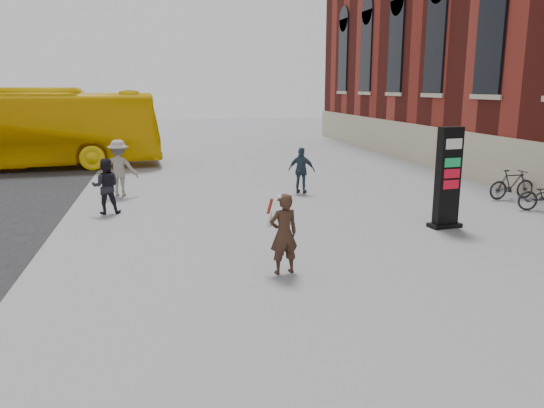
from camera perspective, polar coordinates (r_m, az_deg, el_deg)
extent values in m
plane|color=#9E9EA3|center=(10.67, 1.08, -6.72)|extent=(100.00, 100.00, 0.00)
cube|color=beige|center=(19.83, 24.58, 3.79)|extent=(0.18, 44.00, 1.80)
cube|color=black|center=(14.02, 18.39, 2.68)|extent=(0.64, 0.34, 2.55)
cube|color=black|center=(14.27, 18.05, -2.17)|extent=(0.86, 0.52, 0.10)
cube|color=white|center=(13.91, 18.63, 6.20)|extent=(0.49, 0.35, 0.26)
cube|color=#137E42|center=(13.96, 18.50, 4.33)|extent=(0.49, 0.35, 0.22)
cube|color=#A20C1D|center=(14.00, 18.43, 3.22)|extent=(0.49, 0.35, 0.22)
cube|color=#A20C1D|center=(14.04, 18.35, 2.11)|extent=(0.49, 0.35, 0.22)
imported|color=#302116|center=(10.07, 1.27, -3.22)|extent=(0.63, 0.47, 1.57)
cylinder|color=white|center=(9.90, 1.29, 0.75)|extent=(0.22, 0.22, 0.05)
cone|color=white|center=(10.28, 1.73, -1.28)|extent=(0.23, 0.25, 0.38)
cylinder|color=maroon|center=(10.22, 1.74, -0.03)|extent=(0.12, 0.14, 0.32)
cone|color=white|center=(10.13, -0.22, -1.47)|extent=(0.24, 0.22, 0.38)
cylinder|color=maroon|center=(10.08, -0.22, -0.21)|extent=(0.14, 0.12, 0.32)
imported|color=yellow|center=(25.66, -26.22, 7.27)|extent=(12.68, 3.70, 3.49)
imported|color=black|center=(15.59, -17.44, 1.84)|extent=(0.76, 0.60, 1.57)
imported|color=gray|center=(18.03, -16.12, 3.73)|extent=(1.27, 0.83, 1.84)
imported|color=#2C3E4C|center=(17.81, 3.20, 3.63)|extent=(0.98, 0.76, 1.55)
imported|color=black|center=(18.49, 24.42, 1.93)|extent=(1.60, 0.48, 0.95)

